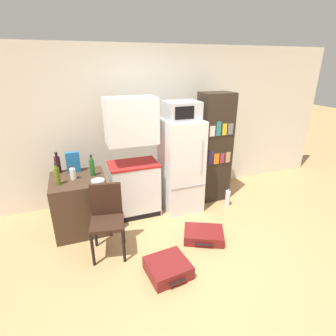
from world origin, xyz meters
TOP-DOWN VIEW (x-y plane):
  - ground_plane at (0.00, 0.00)m, footprint 24.00×24.00m
  - wall_back at (0.20, 2.00)m, footprint 6.40×0.10m
  - side_table at (-1.52, 1.22)m, footprint 0.74×0.76m
  - kitchen_hutch at (-0.69, 1.36)m, footprint 0.75×0.50m
  - refrigerator at (0.07, 1.29)m, footprint 0.59×0.65m
  - microwave at (0.07, 1.28)m, footprint 0.50×0.42m
  - bookshelf at (0.72, 1.40)m, footprint 0.52×0.40m
  - bottle_wine_dark at (-1.76, 1.52)m, footprint 0.08×0.08m
  - bottle_green_tall at (-1.30, 1.24)m, footprint 0.07×0.07m
  - bottle_milk_white at (-1.57, 1.20)m, footprint 0.08×0.08m
  - bottle_olive_oil at (-1.76, 1.09)m, footprint 0.06×0.06m
  - bowl at (-1.27, 0.95)m, footprint 0.17×0.17m
  - cereal_box at (-1.55, 1.48)m, footprint 0.19×0.07m
  - chair at (-1.23, 0.57)m, footprint 0.46×0.47m
  - suitcase_large_flat at (0.02, 0.33)m, footprint 0.65×0.58m
  - suitcase_small_flat at (-0.67, -0.10)m, footprint 0.51×0.50m
  - water_bottle_front at (0.83, 1.02)m, footprint 0.08×0.08m

SIDE VIEW (x-z plane):
  - ground_plane at x=0.00m, z-range 0.00..0.00m
  - suitcase_large_flat at x=0.02m, z-range 0.00..0.14m
  - suitcase_small_flat at x=-0.67m, z-range 0.00..0.16m
  - water_bottle_front at x=0.83m, z-range -0.03..0.32m
  - side_table at x=-1.52m, z-range 0.00..0.79m
  - chair at x=-1.23m, z-range 0.09..0.99m
  - refrigerator at x=0.07m, z-range 0.00..1.49m
  - bowl at x=-1.27m, z-range 0.79..0.84m
  - kitchen_hutch at x=-0.69m, z-range -0.06..1.77m
  - bottle_milk_white at x=-1.57m, z-range 0.78..0.98m
  - bottle_olive_oil at x=-1.76m, z-range 0.77..1.07m
  - bottle_green_tall at x=-1.30m, z-range 0.77..1.08m
  - bottle_wine_dark at x=-1.76m, z-range 0.77..1.08m
  - bookshelf at x=0.72m, z-range 0.00..1.85m
  - cereal_box at x=-1.55m, z-range 0.79..1.09m
  - wall_back at x=0.20m, z-range 0.00..2.56m
  - microwave at x=0.07m, z-range 1.49..1.76m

